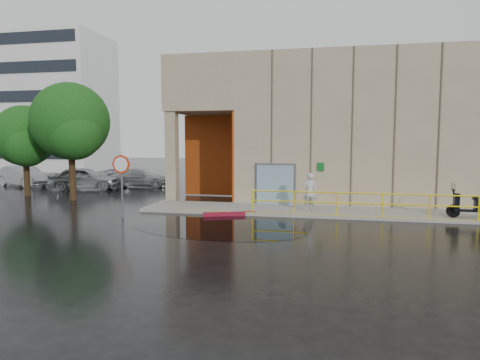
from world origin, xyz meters
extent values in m
plane|color=black|center=(0.00, 0.00, 0.00)|extent=(120.00, 120.00, 0.00)
cube|color=gray|center=(4.00, 4.50, 0.07)|extent=(20.00, 3.00, 0.15)
cube|color=gray|center=(6.00, 11.00, 4.00)|extent=(16.00, 10.00, 8.00)
cube|color=gray|center=(-4.00, 11.00, 6.50)|extent=(4.00, 10.00, 3.00)
cube|color=gray|center=(-5.60, 6.40, 2.50)|extent=(0.60, 0.60, 5.00)
cube|color=#96320D|center=(-4.00, 9.50, 2.50)|extent=(3.80, 0.15, 4.90)
cube|color=#96320D|center=(-2.05, 7.75, 2.50)|extent=(0.10, 3.50, 4.90)
cube|color=#85A1B6|center=(0.20, 5.88, 1.15)|extent=(1.90, 0.10, 2.00)
cube|color=#5C5C60|center=(0.20, 5.96, 1.15)|extent=(2.10, 0.06, 2.20)
cube|color=#0D5C1E|center=(2.50, 5.94, 2.10)|extent=(0.32, 0.04, 0.42)
cylinder|color=yellow|center=(4.25, 3.15, 1.15)|extent=(9.50, 0.06, 0.06)
cylinder|color=yellow|center=(4.25, 3.15, 0.70)|extent=(9.50, 0.06, 0.06)
cube|color=silver|center=(-28.00, 28.00, 7.50)|extent=(12.00, 8.00, 15.00)
imported|color=silver|center=(2.05, 4.10, 1.04)|extent=(0.72, 0.54, 1.78)
cylinder|color=black|center=(8.15, 3.62, 0.42)|extent=(0.55, 0.13, 0.55)
cylinder|color=#5C5C60|center=(-6.02, 1.34, 1.22)|extent=(0.08, 0.08, 2.45)
cylinder|color=red|center=(-6.02, 1.31, 2.39)|extent=(0.85, 0.04, 0.85)
cylinder|color=white|center=(-6.02, 1.28, 2.39)|extent=(0.67, 0.01, 0.67)
cube|color=maroon|center=(-1.50, 2.82, 0.09)|extent=(2.31, 1.03, 0.18)
cube|color=black|center=(-1.45, 0.31, 0.00)|extent=(8.21, 5.99, 0.01)
imported|color=#A7A9AE|center=(-13.62, 10.57, 0.80)|extent=(5.00, 2.94, 1.60)
imported|color=silver|center=(-19.32, 11.68, 0.77)|extent=(4.97, 3.06, 1.55)
imported|color=#A0A3A7|center=(-10.75, 13.07, 0.67)|extent=(4.92, 2.87, 1.34)
cylinder|color=#312010|center=(-11.46, 5.91, 1.60)|extent=(0.36, 0.36, 3.21)
sphere|color=#28571D|center=(-11.46, 5.91, 4.51)|extent=(4.34, 4.34, 4.34)
sphere|color=#28571D|center=(-10.88, 5.37, 3.86)|extent=(3.04, 3.04, 3.04)
cylinder|color=#312010|center=(-15.34, 7.03, 1.29)|extent=(0.36, 0.36, 2.59)
sphere|color=#1F4D17|center=(-15.34, 7.03, 3.70)|extent=(3.71, 3.71, 3.71)
sphere|color=#1F4D17|center=(-14.77, 6.44, 3.14)|extent=(2.59, 2.59, 2.59)
camera|label=1|loc=(2.96, -15.93, 3.49)|focal=32.00mm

